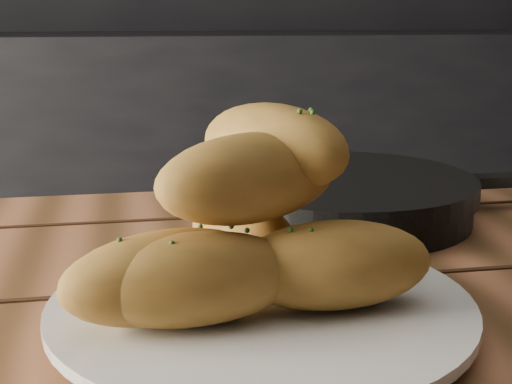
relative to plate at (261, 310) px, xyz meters
name	(u,v)px	position (x,y,z in m)	size (l,w,h in m)	color
counter	(181,174)	(0.08, 1.83, -0.31)	(2.80, 0.60, 0.90)	black
plate	(261,310)	(0.00, 0.00, 0.00)	(0.30, 0.30, 0.02)	silver
bread_rolls	(244,230)	(-0.01, 0.00, 0.06)	(0.26, 0.20, 0.13)	#A8742E
skillet	(343,196)	(0.14, 0.25, 0.01)	(0.42, 0.28, 0.05)	black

